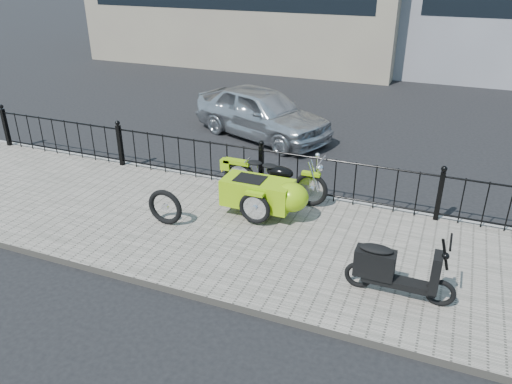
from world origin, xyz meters
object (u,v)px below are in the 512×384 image
at_px(motorcycle_sidecar, 269,191).
at_px(spare_tire, 165,207).
at_px(scooter, 392,270).
at_px(sedan_car, 262,113).

xyz_separation_m(motorcycle_sidecar, spare_tire, (-1.59, -1.09, -0.13)).
height_order(motorcycle_sidecar, spare_tire, motorcycle_sidecar).
distance_m(motorcycle_sidecar, scooter, 3.01).
height_order(motorcycle_sidecar, sedan_car, sedan_car).
xyz_separation_m(motorcycle_sidecar, sedan_car, (-1.88, 4.35, 0.10)).
relative_size(motorcycle_sidecar, sedan_car, 0.56).
bearing_deg(motorcycle_sidecar, scooter, -33.54).
bearing_deg(spare_tire, scooter, -7.92).
bearing_deg(scooter, sedan_car, 126.10).
bearing_deg(spare_tire, sedan_car, 93.00).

